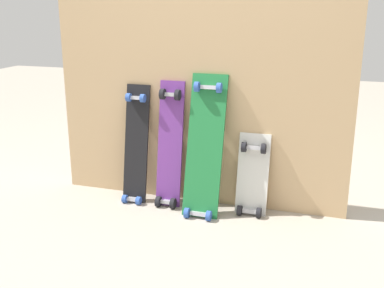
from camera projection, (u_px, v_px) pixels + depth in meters
ground_plane at (195, 203)px, 3.26m from camera, size 12.00×12.00×0.00m
plywood_wall_panel at (199, 69)px, 3.06m from camera, size 1.99×0.04×1.83m
skateboard_black at (136, 149)px, 3.23m from camera, size 0.17×0.22×0.87m
skateboard_purple at (170, 149)px, 3.16m from camera, size 0.17×0.21×0.90m
skateboard_green at (204, 151)px, 3.03m from camera, size 0.24×0.32×0.96m
skateboard_white at (252, 179)px, 3.05m from camera, size 0.20×0.18×0.59m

